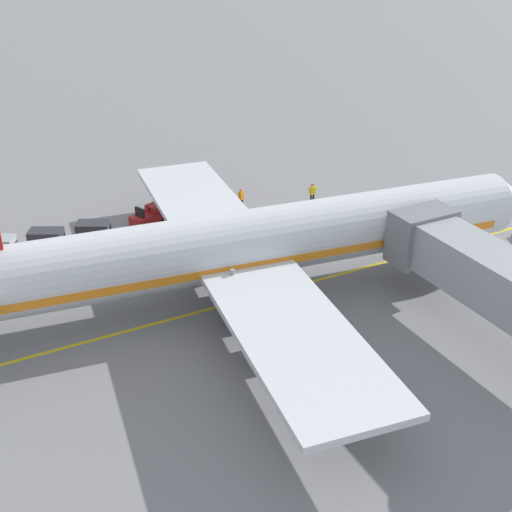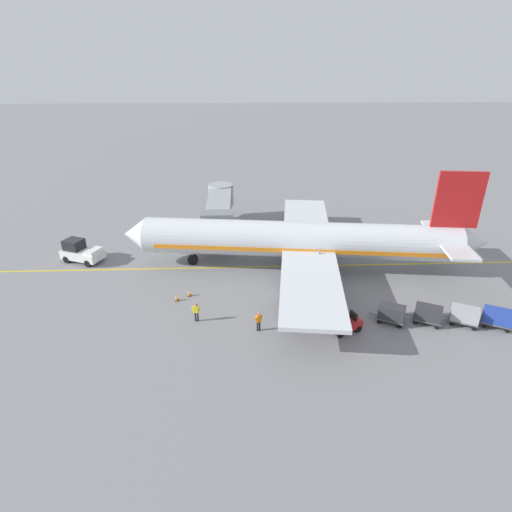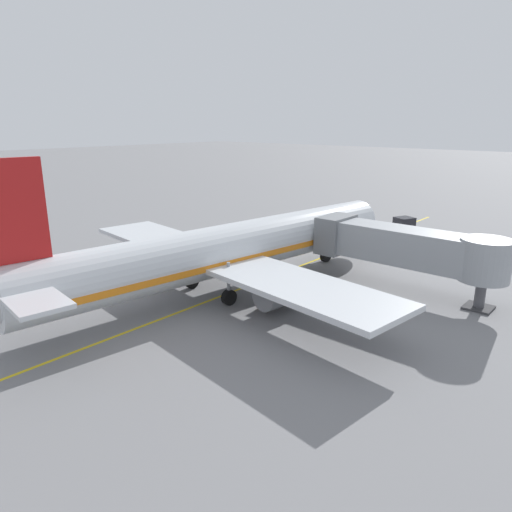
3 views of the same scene
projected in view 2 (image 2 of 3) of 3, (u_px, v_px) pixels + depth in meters
ground_plane at (314, 266)px, 43.92m from camera, size 400.00×400.00×0.00m
gate_lead_in_line at (314, 266)px, 43.92m from camera, size 0.24×80.00×0.01m
parked_airliner at (301, 240)px, 42.09m from camera, size 30.41×37.33×10.63m
jet_bridge at (220, 208)px, 50.70m from camera, size 14.27×3.50×4.98m
pushback_tractor at (81, 252)px, 44.56m from camera, size 3.72×4.91×2.40m
baggage_tug_lead at (345, 324)px, 32.90m from camera, size 2.07×2.77×1.62m
baggage_tug_trailing at (298, 318)px, 33.71m from camera, size 1.70×2.68×1.62m
baggage_cart_front at (392, 313)px, 33.94m from camera, size 2.16×2.89×1.58m
baggage_cart_second_in_train at (428, 313)px, 33.84m from camera, size 2.16×2.89×1.58m
baggage_cart_third_in_train at (465, 315)px, 33.67m from camera, size 2.16×2.89×1.58m
baggage_cart_tail_end at (498, 317)px, 33.38m from camera, size 2.16×2.89×1.58m
ground_crew_wing_walker at (259, 320)px, 32.91m from camera, size 0.38×0.69×1.69m
ground_crew_loader at (286, 299)px, 35.86m from camera, size 0.73×0.28×1.69m
ground_crew_marshaller at (196, 311)px, 34.12m from camera, size 0.27×0.73×1.69m
safety_cone_nose_left at (177, 298)px, 37.36m from camera, size 0.36×0.36×0.59m
safety_cone_nose_right at (189, 293)px, 38.12m from camera, size 0.36×0.36×0.59m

